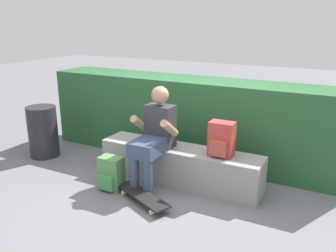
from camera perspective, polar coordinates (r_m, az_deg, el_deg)
name	(u,v)px	position (r m, az deg, el deg)	size (l,w,h in m)	color
ground_plane	(164,195)	(4.21, -0.61, -10.93)	(24.00, 24.00, 0.00)	slate
bench_main	(180,165)	(4.43, 1.89, -6.20)	(2.05, 0.43, 0.45)	gray
person_skater	(154,134)	(4.22, -2.21, -1.32)	(0.49, 0.62, 1.20)	#333338
skateboard_near_person	(142,196)	(4.03, -4.13, -11.08)	(0.81, 0.51, 0.09)	black
backpack_on_bench	(221,140)	(4.09, 8.53, -2.17)	(0.28, 0.23, 0.40)	#B23833
backpack_on_ground	(111,174)	(4.31, -9.10, -7.55)	(0.28, 0.23, 0.40)	#51894C
hedge_row	(189,119)	(5.12, 3.39, 1.20)	(4.33, 0.67, 1.16)	#275730
trash_bin	(43,132)	(5.51, -19.39, -0.85)	(0.42, 0.42, 0.75)	#232328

